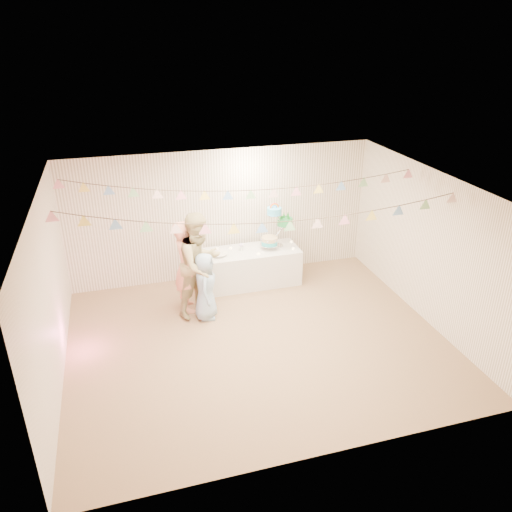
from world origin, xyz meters
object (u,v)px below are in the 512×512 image
object	(u,v)px
cake_stand	(277,225)
person_adult_a	(186,266)
person_child	(205,286)
person_adult_b	(200,264)
table	(250,267)

from	to	relation	value
cake_stand	person_adult_a	size ratio (longest dim) A/B	0.50
cake_stand	person_child	world-z (taller)	cake_stand
person_adult_a	person_adult_b	size ratio (longest dim) A/B	0.90
table	person_adult_b	world-z (taller)	person_adult_b
cake_stand	person_adult_a	world-z (taller)	person_adult_a
person_child	cake_stand	bearing A→B (deg)	-42.87
cake_stand	person_adult_b	world-z (taller)	person_adult_b
person_adult_a	person_child	bearing A→B (deg)	-145.24
table	person_child	world-z (taller)	person_child
table	cake_stand	bearing A→B (deg)	5.19
person_child	table	bearing A→B (deg)	-32.87
person_child	person_adult_b	bearing A→B (deg)	23.45
person_child	person_adult_a	bearing A→B (deg)	48.02
person_adult_a	person_adult_b	distance (m)	0.29
person_adult_a	person_child	size ratio (longest dim) A/B	1.38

